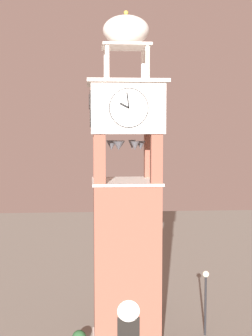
# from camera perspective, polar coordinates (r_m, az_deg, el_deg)

# --- Properties ---
(clock_tower) EXTENTS (3.91, 3.91, 17.33)m
(clock_tower) POSITION_cam_1_polar(r_m,az_deg,el_deg) (25.98, -0.00, -5.29)
(clock_tower) COLOR brown
(clock_tower) RESTS_ON ground
(lamp_post) EXTENTS (0.36, 0.36, 3.65)m
(lamp_post) POSITION_cam_1_polar(r_m,az_deg,el_deg) (28.83, 9.02, -13.54)
(lamp_post) COLOR black
(lamp_post) RESTS_ON ground
(trash_bin) EXTENTS (0.52, 0.52, 0.80)m
(trash_bin) POSITION_cam_1_polar(r_m,az_deg,el_deg) (33.13, 2.88, -14.89)
(trash_bin) COLOR #2D2D33
(trash_bin) RESTS_ON ground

